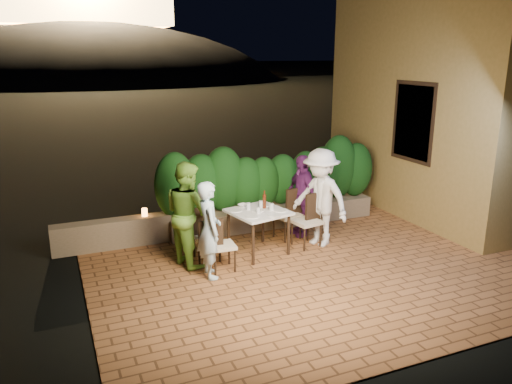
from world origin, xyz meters
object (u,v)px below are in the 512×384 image
bowl (243,205)px  diner_purple (302,195)px  chair_left_back (206,234)px  chair_left_front (222,244)px  diner_blue (209,230)px  parapet_lamp (145,212)px  chair_right_back (287,214)px  chair_right_front (307,220)px  beer_bottle (264,199)px  diner_green (188,213)px  diner_white (320,198)px  dining_table (258,232)px

bowl → diner_purple: size_ratio=0.12×
chair_left_back → chair_left_front: bearing=-75.8°
bowl → chair_left_front: (-0.64, -0.72, -0.35)m
diner_blue → parapet_lamp: 1.89m
chair_left_front → chair_left_back: size_ratio=0.93×
bowl → parapet_lamp: bearing=149.4°
chair_left_front → chair_right_back: bearing=32.1°
chair_right_front → diner_blue: size_ratio=0.63×
beer_bottle → diner_green: diner_green is taller
beer_bottle → diner_green: bearing=-177.8°
bowl → diner_white: bearing=-15.8°
chair_right_front → chair_left_back: bearing=-13.0°
bowl → chair_right_back: bearing=8.6°
diner_blue → diner_purple: diner_purple is taller
beer_bottle → chair_left_back: beer_bottle is taller
bowl → diner_green: (-1.05, -0.27, 0.07)m
dining_table → chair_left_back: (-0.89, 0.07, 0.08)m
bowl → chair_right_front: size_ratio=0.19×
chair_right_back → parapet_lamp: size_ratio=6.57×
chair_right_front → chair_right_back: 0.50m
diner_purple → beer_bottle: bearing=-69.0°
chair_left_back → diner_purple: diner_purple is taller
chair_right_back → diner_green: bearing=0.2°
dining_table → diner_blue: diner_blue is taller
beer_bottle → diner_blue: bearing=-151.2°
chair_left_front → chair_left_back: chair_left_back is taller
chair_right_back → diner_purple: size_ratio=0.61×
bowl → diner_white: 1.35m
beer_bottle → dining_table: bearing=-146.9°
chair_left_back → parapet_lamp: chair_left_back is taller
bowl → chair_left_front: 1.03m
dining_table → chair_left_front: 0.88m
chair_right_back → beer_bottle: bearing=18.4°
dining_table → chair_left_front: (-0.79, -0.41, 0.04)m
chair_right_front → diner_green: 2.13m
diner_green → diner_white: bearing=-108.2°
diner_green → chair_right_back: bearing=-94.1°
chair_right_front → diner_blue: (-1.94, -0.53, 0.28)m
chair_right_back → diner_blue: size_ratio=0.62×
chair_right_back → diner_purple: bearing=-179.5°
beer_bottle → diner_green: size_ratio=0.18×
beer_bottle → diner_purple: bearing=24.1°
dining_table → chair_right_front: bearing=-1.6°
chair_right_back → parapet_lamp: chair_right_back is taller
chair_right_front → diner_purple: diner_purple is taller
chair_left_back → diner_blue: 0.70m
chair_left_back → diner_white: 2.09m
dining_table → chair_right_back: 0.89m
chair_left_front → diner_blue: bearing=-146.2°
diner_blue → diner_green: diner_green is taller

